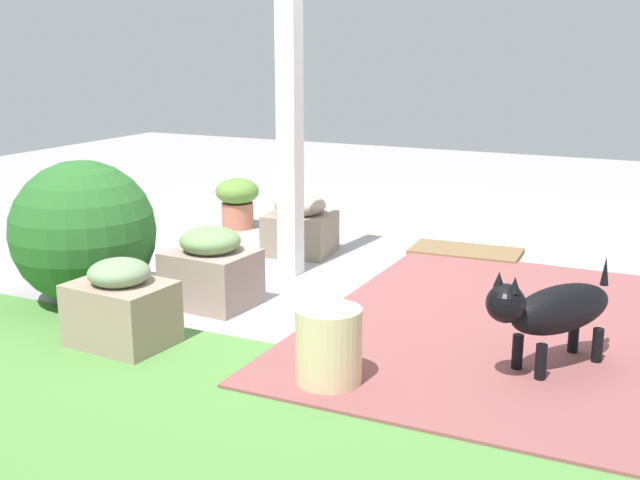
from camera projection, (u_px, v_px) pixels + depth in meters
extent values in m
plane|color=#A29B9E|center=(345.00, 285.00, 4.61)|extent=(12.00, 12.00, 0.00)
cube|color=#8C4D4C|center=(508.00, 327.00, 3.89)|extent=(1.80, 2.40, 0.02)
cube|color=white|center=(289.00, 93.00, 4.58)|extent=(0.12, 0.12, 2.16)
cube|color=gray|center=(300.00, 234.00, 5.26)|extent=(0.46, 0.42, 0.27)
ellipsoid|color=#A29384|center=(300.00, 205.00, 5.21)|extent=(0.34, 0.34, 0.15)
cube|color=gray|center=(212.00, 278.00, 4.22)|extent=(0.47, 0.39, 0.29)
ellipsoid|color=#72965C|center=(210.00, 241.00, 4.18)|extent=(0.32, 0.32, 0.14)
cube|color=#A08672|center=(122.00, 314.00, 3.67)|extent=(0.47, 0.37, 0.30)
ellipsoid|color=gray|center=(119.00, 273.00, 3.62)|extent=(0.28, 0.28, 0.13)
sphere|color=#296227|center=(83.00, 232.00, 4.23)|extent=(0.77, 0.77, 0.77)
cylinder|color=#BB6951|center=(238.00, 215.00, 6.00)|extent=(0.24, 0.24, 0.19)
ellipsoid|color=#5E8C37|center=(237.00, 191.00, 5.95)|extent=(0.32, 0.32, 0.19)
ellipsoid|color=black|center=(561.00, 309.00, 3.36)|extent=(0.46, 0.57, 0.21)
sphere|color=black|center=(506.00, 303.00, 3.17)|extent=(0.16, 0.16, 0.16)
cone|color=black|center=(515.00, 285.00, 3.11)|extent=(0.05, 0.05, 0.07)
cone|color=black|center=(499.00, 279.00, 3.18)|extent=(0.05, 0.05, 0.07)
cylinder|color=black|center=(541.00, 364.00, 3.26)|extent=(0.05, 0.05, 0.17)
cylinder|color=black|center=(517.00, 353.00, 3.37)|extent=(0.05, 0.05, 0.17)
cylinder|color=black|center=(597.00, 347.00, 3.44)|extent=(0.05, 0.05, 0.17)
cylinder|color=black|center=(573.00, 338.00, 3.55)|extent=(0.05, 0.05, 0.17)
cone|color=black|center=(605.00, 271.00, 3.47)|extent=(0.04, 0.04, 0.13)
cylinder|color=beige|center=(329.00, 347.00, 3.22)|extent=(0.27, 0.27, 0.33)
cube|color=brown|center=(466.00, 252.00, 5.27)|extent=(0.73, 0.41, 0.03)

